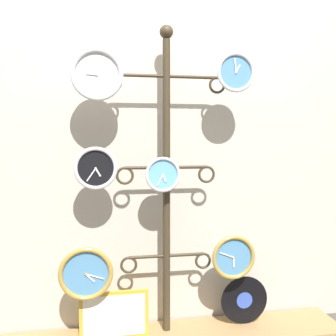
{
  "coord_description": "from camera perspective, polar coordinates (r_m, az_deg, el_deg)",
  "views": [
    {
      "loc": [
        -0.43,
        -1.91,
        1.23
      ],
      "look_at": [
        0.0,
        0.36,
        1.07
      ],
      "focal_mm": 42.0,
      "sensor_mm": 36.0,
      "label": 1
    }
  ],
  "objects": [
    {
      "name": "clock_middle_left",
      "position": [
        2.24,
        -10.46,
        -0.03
      ],
      "size": [
        0.24,
        0.04,
        0.24
      ],
      "color": "black"
    },
    {
      "name": "clock_bottom_left",
      "position": [
        2.33,
        -11.83,
        -14.78
      ],
      "size": [
        0.31,
        0.04,
        0.31
      ],
      "color": "#4C84B2"
    },
    {
      "name": "picture_frame",
      "position": [
        2.49,
        -7.81,
        -20.41
      ],
      "size": [
        0.4,
        0.02,
        0.29
      ],
      "color": "gold",
      "rests_on": "low_shelf"
    },
    {
      "name": "clock_middle_center",
      "position": [
        2.27,
        -0.77,
        -0.97
      ],
      "size": [
        0.21,
        0.04,
        0.21
      ],
      "color": "#60A8DB"
    },
    {
      "name": "vinyl_record",
      "position": [
        2.68,
        11.01,
        -18.3
      ],
      "size": [
        0.31,
        0.01,
        0.31
      ],
      "color": "black",
      "rests_on": "low_shelf"
    },
    {
      "name": "clock_top_left",
      "position": [
        2.26,
        -10.27,
        13.18
      ],
      "size": [
        0.29,
        0.04,
        0.29
      ],
      "color": "silver"
    },
    {
      "name": "display_stand",
      "position": [
        2.42,
        -0.22,
        -8.8
      ],
      "size": [
        0.73,
        0.39,
        1.91
      ],
      "color": "#382D1E",
      "rests_on": "ground_plane"
    },
    {
      "name": "clock_top_right",
      "position": [
        2.39,
        9.78,
        13.5
      ],
      "size": [
        0.23,
        0.04,
        0.23
      ],
      "color": "#4C84B2"
    },
    {
      "name": "shop_wall",
      "position": [
        2.52,
        -0.89,
        7.88
      ],
      "size": [
        4.4,
        0.04,
        2.8
      ],
      "color": "#BCB2A3",
      "rests_on": "ground_plane"
    },
    {
      "name": "clock_bottom_right",
      "position": [
        2.46,
        9.46,
        -12.64
      ],
      "size": [
        0.27,
        0.04,
        0.27
      ],
      "color": "#4C84B2"
    }
  ]
}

